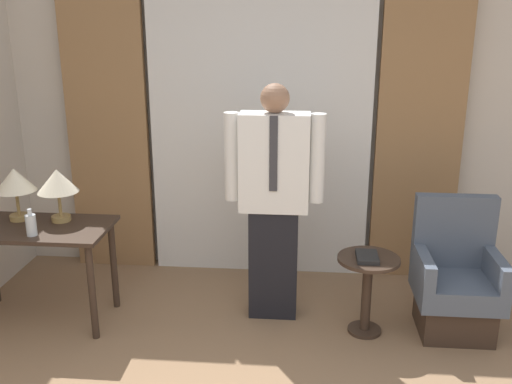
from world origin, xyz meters
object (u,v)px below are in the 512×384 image
at_px(book, 367,257).
at_px(side_table, 367,282).
at_px(bottle_near_edge, 31,225).
at_px(armchair, 455,285).
at_px(desk, 35,241).
at_px(person, 274,196).
at_px(table_lamp_right, 57,183).
at_px(table_lamp_left, 15,182).

bearing_deg(book, side_table, 57.68).
relative_size(bottle_near_edge, side_table, 0.33).
bearing_deg(armchair, desk, -177.76).
height_order(person, book, person).
height_order(table_lamp_right, side_table, table_lamp_right).
xyz_separation_m(table_lamp_right, bottle_near_edge, (-0.08, -0.30, -0.21)).
xyz_separation_m(desk, table_lamp_right, (0.16, 0.12, 0.41)).
bearing_deg(desk, bottle_near_edge, -65.58).
bearing_deg(book, desk, 179.93).
bearing_deg(table_lamp_right, armchair, -0.10).
height_order(desk, side_table, desk).
relative_size(table_lamp_left, side_table, 0.67).
bearing_deg(table_lamp_left, table_lamp_right, 0.00).
bearing_deg(table_lamp_left, armchair, -0.09).
distance_m(table_lamp_left, table_lamp_right, 0.32).
bearing_deg(bottle_near_edge, table_lamp_left, 128.70).
relative_size(person, armchair, 1.82).
bearing_deg(bottle_near_edge, side_table, 4.79).
xyz_separation_m(table_lamp_left, book, (2.54, -0.13, -0.44)).
bearing_deg(bottle_near_edge, person, 13.68).
bearing_deg(table_lamp_left, desk, -37.76).
distance_m(bottle_near_edge, armchair, 3.00).
bearing_deg(side_table, book, -122.32).
bearing_deg(side_table, desk, -179.52).
relative_size(table_lamp_left, book, 1.75).
bearing_deg(bottle_near_edge, table_lamp_right, 74.91).
xyz_separation_m(bottle_near_edge, person, (1.64, 0.40, 0.12)).
bearing_deg(person, side_table, -16.88).
bearing_deg(table_lamp_right, bottle_near_edge, -105.09).
bearing_deg(armchair, person, 175.35).
xyz_separation_m(table_lamp_right, person, (1.56, 0.10, -0.09)).
distance_m(armchair, book, 0.70).
height_order(person, side_table, person).
relative_size(table_lamp_right, person, 0.22).
height_order(table_lamp_right, bottle_near_edge, table_lamp_right).
distance_m(table_lamp_left, armchair, 3.26).
xyz_separation_m(desk, table_lamp_left, (-0.16, 0.12, 0.41)).
distance_m(person, side_table, 0.90).
height_order(table_lamp_right, book, table_lamp_right).
relative_size(table_lamp_right, side_table, 0.67).
xyz_separation_m(person, armchair, (1.31, -0.11, -0.59)).
xyz_separation_m(table_lamp_left, person, (1.88, 0.10, -0.09)).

